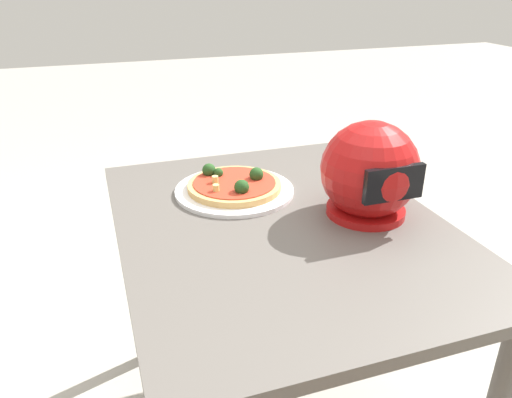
# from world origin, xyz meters

# --- Properties ---
(dining_table) EXTENTS (0.80, 1.04, 0.75)m
(dining_table) POSITION_xyz_m (0.00, 0.00, 0.65)
(dining_table) COLOR #5B5651
(dining_table) RESTS_ON ground
(pizza_plate) EXTENTS (0.34, 0.34, 0.01)m
(pizza_plate) POSITION_xyz_m (0.06, -0.21, 0.76)
(pizza_plate) COLOR white
(pizza_plate) RESTS_ON dining_table
(pizza) EXTENTS (0.27, 0.27, 0.05)m
(pizza) POSITION_xyz_m (0.06, -0.21, 0.78)
(pizza) COLOR tan
(pizza) RESTS_ON pizza_plate
(motorcycle_helmet) EXTENTS (0.25, 0.25, 0.25)m
(motorcycle_helmet) POSITION_xyz_m (-0.22, 0.04, 0.87)
(motorcycle_helmet) COLOR #B21414
(motorcycle_helmet) RESTS_ON dining_table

